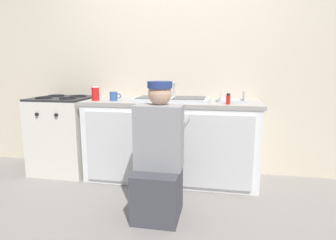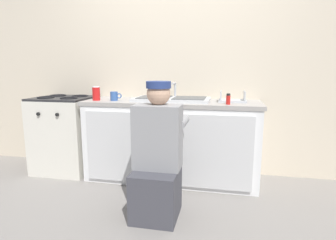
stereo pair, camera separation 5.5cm
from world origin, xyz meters
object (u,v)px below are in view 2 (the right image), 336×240
at_px(sink_double_basin, 172,99).
at_px(coffee_mug, 114,96).
at_px(stove_range, 66,134).
at_px(plumber_person, 157,161).
at_px(dish_rack_tray, 232,99).
at_px(spice_bottle_red, 228,99).
at_px(soda_cup_red, 96,93).

xyz_separation_m(sink_double_basin, coffee_mug, (-0.60, -0.12, 0.03)).
height_order(stove_range, plumber_person, plumber_person).
relative_size(sink_double_basin, plumber_person, 0.72).
relative_size(plumber_person, dish_rack_tray, 3.94).
bearing_deg(spice_bottle_red, coffee_mug, 175.65).
height_order(plumber_person, soda_cup_red, plumber_person).
relative_size(stove_range, coffee_mug, 7.08).
distance_m(coffee_mug, soda_cup_red, 0.20).
xyz_separation_m(sink_double_basin, stove_range, (-1.28, -0.00, -0.44)).
xyz_separation_m(plumber_person, spice_bottle_red, (0.55, 0.60, 0.46)).
height_order(coffee_mug, spice_bottle_red, spice_bottle_red).
distance_m(stove_range, spice_bottle_red, 1.94).
bearing_deg(dish_rack_tray, sink_double_basin, -176.77).
xyz_separation_m(spice_bottle_red, soda_cup_red, (-1.39, 0.07, 0.02)).
height_order(stove_range, spice_bottle_red, spice_bottle_red).
relative_size(coffee_mug, spice_bottle_red, 1.20).
height_order(coffee_mug, soda_cup_red, soda_cup_red).
distance_m(coffee_mug, spice_bottle_red, 1.19).
distance_m(sink_double_basin, spice_bottle_red, 0.62).
bearing_deg(sink_double_basin, dish_rack_tray, 3.23).
bearing_deg(dish_rack_tray, coffee_mug, -173.01).
height_order(sink_double_basin, dish_rack_tray, sink_double_basin).
height_order(coffee_mug, dish_rack_tray, dish_rack_tray).
height_order(plumber_person, spice_bottle_red, plumber_person).
relative_size(dish_rack_tray, soda_cup_red, 1.84).
xyz_separation_m(stove_range, dish_rack_tray, (1.91, 0.04, 0.45)).
bearing_deg(plumber_person, dish_rack_tray, 54.81).
distance_m(plumber_person, soda_cup_red, 1.17).
bearing_deg(sink_double_basin, plumber_person, -87.36).
distance_m(sink_double_basin, coffee_mug, 0.62).
bearing_deg(spice_bottle_red, plumber_person, -132.50).
height_order(sink_double_basin, plumber_person, plumber_person).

